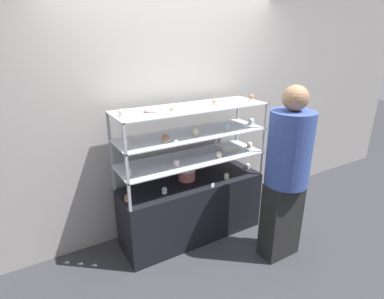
{
  "coord_description": "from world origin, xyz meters",
  "views": [
    {
      "loc": [
        -1.45,
        -2.46,
        2.08
      ],
      "look_at": [
        0.0,
        0.0,
        1.02
      ],
      "focal_mm": 28.0,
      "sensor_mm": 36.0,
      "label": 1
    }
  ],
  "objects": [
    {
      "name": "cupcake_11",
      "position": [
        0.36,
        -0.08,
        1.23
      ],
      "size": [
        0.06,
        0.06,
        0.07
      ],
      "color": "beige",
      "rests_on": "display_riser_middle"
    },
    {
      "name": "price_tag_2",
      "position": [
        -0.29,
        -0.22,
        1.22
      ],
      "size": [
        0.04,
        0.0,
        0.04
      ],
      "color": "white",
      "rests_on": "display_riser_middle"
    },
    {
      "name": "cupcake_16",
      "position": [
        0.71,
        -0.05,
        1.5
      ],
      "size": [
        0.06,
        0.06,
        0.07
      ],
      "color": "beige",
      "rests_on": "display_riser_upper"
    },
    {
      "name": "cupcake_3",
      "position": [
        0.73,
        -0.04,
        0.7
      ],
      "size": [
        0.05,
        0.05,
        0.06
      ],
      "color": "beige",
      "rests_on": "display_base"
    },
    {
      "name": "display_base",
      "position": [
        0.0,
        0.0,
        0.33
      ],
      "size": [
        1.55,
        0.49,
        0.66
      ],
      "color": "black",
      "rests_on": "ground_plane"
    },
    {
      "name": "cupcake_13",
      "position": [
        -0.71,
        -0.04,
        1.5
      ],
      "size": [
        0.06,
        0.06,
        0.07
      ],
      "color": "white",
      "rests_on": "display_riser_upper"
    },
    {
      "name": "cupcake_5",
      "position": [
        -0.23,
        -0.1,
        0.96
      ],
      "size": [
        0.06,
        0.06,
        0.07
      ],
      "color": "beige",
      "rests_on": "display_riser_lower"
    },
    {
      "name": "display_riser_lower",
      "position": [
        0.0,
        0.0,
        0.92
      ],
      "size": [
        1.55,
        0.49,
        0.27
      ],
      "color": "#99999E",
      "rests_on": "display_base"
    },
    {
      "name": "cupcake_2",
      "position": [
        0.35,
        -0.13,
        0.7
      ],
      "size": [
        0.05,
        0.05,
        0.06
      ],
      "color": "white",
      "rests_on": "display_base"
    },
    {
      "name": "cupcake_6",
      "position": [
        0.24,
        -0.13,
        0.96
      ],
      "size": [
        0.06,
        0.06,
        0.07
      ],
      "color": "#CCB28C",
      "rests_on": "display_riser_lower"
    },
    {
      "name": "cupcake_0",
      "position": [
        -0.72,
        -0.04,
        0.7
      ],
      "size": [
        0.05,
        0.05,
        0.06
      ],
      "color": "#CCB28C",
      "rests_on": "display_base"
    },
    {
      "name": "display_riser_upper",
      "position": [
        0.0,
        0.0,
        1.45
      ],
      "size": [
        1.55,
        0.49,
        0.27
      ],
      "color": "#99999E",
      "rests_on": "display_riser_middle"
    },
    {
      "name": "cupcake_10",
      "position": [
        -0.01,
        -0.08,
        1.23
      ],
      "size": [
        0.06,
        0.06,
        0.07
      ],
      "color": "#CCB28C",
      "rests_on": "display_riser_middle"
    },
    {
      "name": "cupcake_12",
      "position": [
        0.72,
        -0.05,
        1.23
      ],
      "size": [
        0.06,
        0.06,
        0.07
      ],
      "color": "beige",
      "rests_on": "display_riser_middle"
    },
    {
      "name": "cupcake_4",
      "position": [
        -0.71,
        -0.08,
        0.96
      ],
      "size": [
        0.06,
        0.06,
        0.07
      ],
      "color": "beige",
      "rests_on": "display_riser_lower"
    },
    {
      "name": "cupcake_7",
      "position": [
        0.72,
        -0.06,
        0.96
      ],
      "size": [
        0.06,
        0.06,
        0.07
      ],
      "color": "#CCB28C",
      "rests_on": "display_riser_lower"
    },
    {
      "name": "cupcake_1",
      "position": [
        -0.36,
        -0.09,
        0.7
      ],
      "size": [
        0.05,
        0.05,
        0.06
      ],
      "color": "white",
      "rests_on": "display_base"
    },
    {
      "name": "customer_figure",
      "position": [
        0.6,
        -0.72,
        0.92
      ],
      "size": [
        0.4,
        0.4,
        1.72
      ],
      "color": "black",
      "rests_on": "ground_plane"
    },
    {
      "name": "display_riser_middle",
      "position": [
        0.0,
        0.0,
        1.18
      ],
      "size": [
        1.55,
        0.49,
        0.27
      ],
      "color": "#99999E",
      "rests_on": "display_riser_lower"
    },
    {
      "name": "cupcake_15",
      "position": [
        0.24,
        -0.05,
        1.5
      ],
      "size": [
        0.06,
        0.06,
        0.07
      ],
      "color": "beige",
      "rests_on": "display_riser_upper"
    },
    {
      "name": "price_tag_0",
      "position": [
        0.11,
        -0.22,
        0.69
      ],
      "size": [
        0.04,
        0.0,
        0.04
      ],
      "color": "white",
      "rests_on": "display_base"
    },
    {
      "name": "back_wall",
      "position": [
        0.0,
        0.39,
        1.3
      ],
      "size": [
        8.0,
        0.05,
        2.6
      ],
      "color": "gray",
      "rests_on": "ground_plane"
    },
    {
      "name": "layer_cake_centerpiece",
      "position": [
        -0.03,
        0.07,
        0.73
      ],
      "size": [
        0.19,
        0.19,
        0.13
      ],
      "color": "#C66660",
      "rests_on": "display_base"
    },
    {
      "name": "cupcake_8",
      "position": [
        -0.71,
        -0.07,
        1.23
      ],
      "size": [
        0.06,
        0.06,
        0.07
      ],
      "color": "beige",
      "rests_on": "display_riser_middle"
    },
    {
      "name": "price_tag_1",
      "position": [
        0.6,
        -0.22,
        0.95
      ],
      "size": [
        0.04,
        0.0,
        0.04
      ],
      "color": "white",
      "rests_on": "display_riser_lower"
    },
    {
      "name": "cupcake_14",
      "position": [
        -0.23,
        -0.04,
        1.5
      ],
      "size": [
        0.06,
        0.06,
        0.07
      ],
      "color": "#CCB28C",
      "rests_on": "display_riser_upper"
    },
    {
      "name": "ground_plane",
      "position": [
        0.0,
        0.0,
        0.0
      ],
      "size": [
        20.0,
        20.0,
        0.0
      ],
      "primitive_type": "plane",
      "color": "#2D2D33"
    },
    {
      "name": "sheet_cake_frosted",
      "position": [
        0.45,
        0.02,
        0.96
      ],
      "size": [
        0.19,
        0.14,
        0.06
      ],
      "color": "beige",
      "rests_on": "display_riser_lower"
    },
    {
      "name": "donut_glazed",
      "position": [
        -0.42,
        0.01,
        1.48
      ],
      "size": [
        0.14,
        0.14,
        0.03
      ],
      "color": "#EFB2BC",
      "rests_on": "display_riser_upper"
    },
    {
      "name": "price_tag_3",
      "position": [
        -0.21,
        -0.22,
        1.49
      ],
      "size": [
        0.04,
        0.0,
        0.04
      ],
      "color": "white",
      "rests_on": "display_riser_upper"
    },
    {
      "name": "cupcake_9",
      "position": [
        -0.34,
        -0.11,
        1.23
      ],
      "size": [
        0.06,
        0.06,
        0.07
      ],
      "color": "#CCB28C",
      "rests_on": "display_riser_middle"
    }
  ]
}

